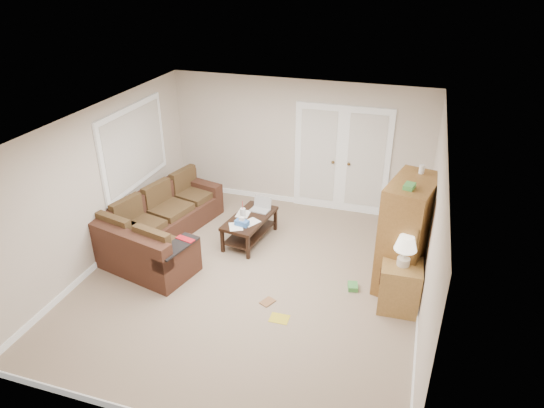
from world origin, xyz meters
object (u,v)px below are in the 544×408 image
(sectional_sofa, at_px, (157,230))
(side_cabinet, at_px, (400,282))
(tv_armoire, at_px, (407,234))
(coffee_table, at_px, (251,227))

(sectional_sofa, xyz_separation_m, side_cabinet, (4.06, -0.45, 0.11))
(side_cabinet, bearing_deg, tv_armoire, 88.13)
(sectional_sofa, bearing_deg, coffee_table, 37.47)
(sectional_sofa, bearing_deg, side_cabinet, 7.29)
(sectional_sofa, distance_m, side_cabinet, 4.09)
(sectional_sofa, bearing_deg, tv_armoire, 15.86)
(sectional_sofa, distance_m, coffee_table, 1.59)
(tv_armoire, bearing_deg, side_cabinet, -76.33)
(coffee_table, distance_m, tv_armoire, 2.72)
(sectional_sofa, xyz_separation_m, coffee_table, (1.45, 0.64, -0.06))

